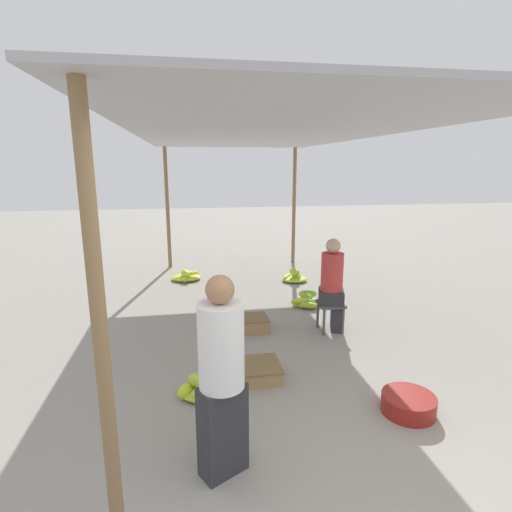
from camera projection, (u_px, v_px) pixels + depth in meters
canopy_post_front_left at (102, 354)px, 2.03m from camera, size 0.08×0.08×2.65m
canopy_post_back_left at (168, 209)px, 8.77m from camera, size 0.08×0.08×2.65m
canopy_post_back_right at (294, 206)px, 9.24m from camera, size 0.08×0.08×2.65m
canopy_tarp at (260, 134)px, 5.33m from camera, size 3.27×7.41×0.04m
vendor_foreground at (222, 375)px, 2.85m from camera, size 0.45×0.45×1.54m
stool at (331, 308)px, 5.52m from camera, size 0.34×0.34×0.41m
vendor_seated at (333, 284)px, 5.45m from camera, size 0.43×0.43×1.31m
basin_black at (408, 404)px, 3.73m from camera, size 0.50×0.50×0.17m
banana_pile_left_0 at (202, 388)px, 3.97m from camera, size 0.52×0.40×0.25m
banana_pile_left_1 at (187, 277)px, 8.01m from camera, size 0.59×0.60×0.22m
banana_pile_right_0 at (306, 300)px, 6.56m from camera, size 0.55×0.57×0.25m
banana_pile_right_1 at (294, 276)px, 7.93m from camera, size 0.52×0.47×0.29m
crate_near at (254, 323)px, 5.59m from camera, size 0.39×0.39×0.19m
crate_mid at (258, 371)px, 4.34m from camera, size 0.47×0.47×0.16m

